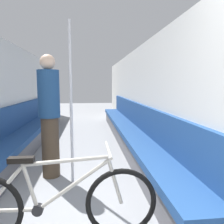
% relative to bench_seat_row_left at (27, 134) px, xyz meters
% --- Properties ---
extents(wall_left, '(0.10, 10.88, 2.14)m').
position_rel_bench_seat_row_left_xyz_m(wall_left, '(-0.26, -0.01, 0.78)').
color(wall_left, silver).
rests_on(wall_left, ground).
extents(wall_right, '(0.10, 10.88, 2.14)m').
position_rel_bench_seat_row_left_xyz_m(wall_right, '(2.44, -0.01, 0.78)').
color(wall_right, silver).
rests_on(wall_right, ground).
extents(bench_seat_row_left, '(0.49, 6.67, 0.92)m').
position_rel_bench_seat_row_left_xyz_m(bench_seat_row_left, '(0.00, 0.00, 0.00)').
color(bench_seat_row_left, '#5B5B60').
rests_on(bench_seat_row_left, ground).
extents(bench_seat_row_right, '(0.49, 6.67, 0.92)m').
position_rel_bench_seat_row_left_xyz_m(bench_seat_row_right, '(2.18, 0.00, 0.00)').
color(bench_seat_row_right, '#5B5B60').
rests_on(bench_seat_row_right, ground).
extents(bicycle, '(1.73, 0.46, 0.80)m').
position_rel_bench_seat_row_left_xyz_m(bicycle, '(0.99, -2.88, 0.04)').
color(bicycle, black).
rests_on(bicycle, ground).
extents(grab_pole_near, '(0.08, 0.08, 2.12)m').
position_rel_bench_seat_row_left_xyz_m(grab_pole_near, '(1.06, -1.79, 0.74)').
color(grab_pole_near, gray).
rests_on(grab_pole_near, ground).
extents(passenger_standing, '(0.30, 0.30, 1.73)m').
position_rel_bench_seat_row_left_xyz_m(passenger_standing, '(0.73, -1.51, 0.60)').
color(passenger_standing, '#473828').
rests_on(passenger_standing, ground).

